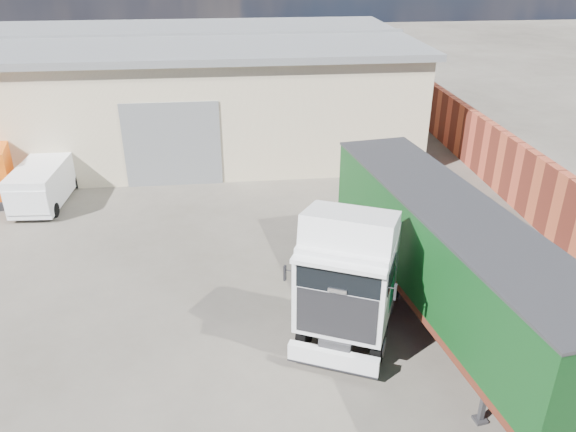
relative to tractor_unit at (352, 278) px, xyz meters
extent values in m
plane|color=black|center=(-3.34, 0.62, -1.63)|extent=(120.00, 120.00, 0.00)
cube|color=#C1B794|center=(-9.34, 16.62, 0.87)|extent=(30.00, 12.00, 5.00)
cube|color=slate|center=(-9.34, 16.62, 3.52)|extent=(30.60, 12.60, 0.30)
cube|color=slate|center=(-5.34, 10.60, 0.17)|extent=(4.00, 0.08, 3.60)
cube|color=slate|center=(-9.34, 16.62, 3.72)|extent=(30.60, 0.40, 0.15)
cube|color=maroon|center=(8.16, 6.62, -0.38)|extent=(0.35, 26.00, 2.50)
cylinder|color=black|center=(-0.43, -0.96, -1.17)|extent=(2.33, 1.72, 0.92)
cylinder|color=black|center=(0.81, 1.82, -1.17)|extent=(2.37, 1.73, 0.92)
cylinder|color=black|center=(1.31, 2.93, -1.17)|extent=(2.37, 1.73, 0.92)
cube|color=#2D2D30|center=(0.42, 0.95, -0.85)|extent=(3.06, 5.57, 0.26)
cube|color=silver|center=(-0.77, -1.71, -1.16)|extent=(2.12, 1.10, 0.48)
cube|color=silver|center=(-0.30, -0.68, 0.35)|extent=(2.80, 2.72, 2.13)
cube|color=black|center=(-0.71, -1.60, 0.02)|extent=(1.77, 0.83, 1.22)
cube|color=black|center=(-0.71, -1.58, 0.98)|extent=(1.81, 0.84, 0.65)
cube|color=silver|center=(-0.23, -0.52, 1.72)|extent=(2.66, 2.42, 1.07)
cube|color=#0C5836|center=(-1.16, 0.08, 0.11)|extent=(0.28, 0.60, 0.96)
cube|color=#0C5836|center=(0.84, -0.81, 0.11)|extent=(0.28, 0.60, 0.96)
cylinder|color=#2D2D30|center=(0.89, 1.98, -0.67)|extent=(1.27, 1.27, 0.10)
cube|color=#2D2D30|center=(2.19, -3.51, -1.15)|extent=(0.30, 0.30, 0.98)
cube|color=#2D2D30|center=(3.77, -3.28, -1.15)|extent=(0.30, 0.30, 0.98)
cylinder|color=black|center=(1.98, 3.50, -1.16)|extent=(2.38, 1.26, 0.94)
cube|color=#2D2D30|center=(2.50, -0.06, -0.83)|extent=(2.24, 10.65, 0.31)
cube|color=#531E13|center=(2.50, -0.06, -0.54)|extent=(3.73, 10.87, 0.21)
cube|color=black|center=(2.50, -0.06, 0.72)|extent=(3.73, 10.87, 2.31)
cube|color=#2D2D30|center=(2.50, -0.06, 1.89)|extent=(3.80, 10.93, 0.07)
cylinder|color=black|center=(-10.42, 8.00, -1.35)|extent=(1.68, 0.66, 0.57)
cylinder|color=black|center=(-10.26, 10.74, -1.35)|extent=(1.68, 0.66, 0.57)
cube|color=silver|center=(-10.34, 9.37, -0.73)|extent=(1.87, 4.04, 1.46)
cube|color=silver|center=(-10.44, 7.74, -0.77)|extent=(1.63, 0.87, 0.95)
cube|color=black|center=(-10.43, 7.91, -0.30)|extent=(1.51, 0.16, 0.52)
camera|label=1|loc=(-2.99, -12.04, 7.87)|focal=35.00mm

